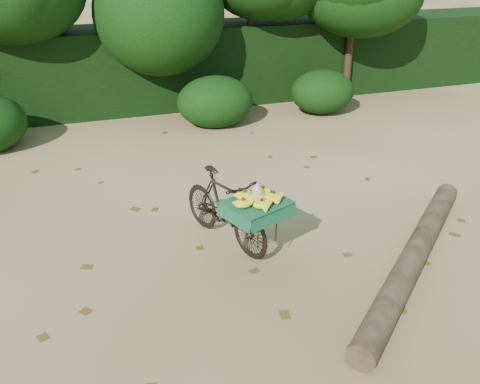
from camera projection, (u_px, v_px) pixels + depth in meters
name	position (u px, v px, depth m)	size (l,w,h in m)	color
ground	(202.00, 233.00, 6.69)	(80.00, 80.00, 0.00)	tan
vendor_bicycle	(226.00, 208.00, 6.28)	(1.12, 1.77, 0.96)	black
fallen_log	(415.00, 255.00, 5.96)	(0.28, 0.28, 3.92)	brown
hedge_backdrop	(127.00, 68.00, 11.65)	(26.00, 1.80, 1.80)	black
tree_row	(95.00, 24.00, 10.30)	(14.50, 2.00, 4.00)	black
bush_clumps	(168.00, 109.00, 10.30)	(8.80, 1.70, 0.90)	black
leaf_litter	(190.00, 211.00, 7.24)	(7.00, 7.30, 0.01)	#4E3B15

